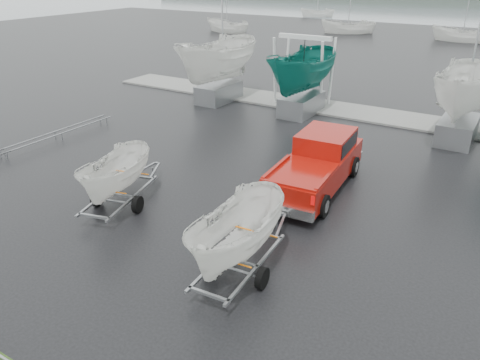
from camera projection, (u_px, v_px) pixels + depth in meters
ground_plane at (194, 188)px, 18.00m from camera, size 120.00×120.00×0.00m
dock at (323, 107)px, 28.05m from camera, size 30.00×3.00×0.12m
pickup_truck at (319, 161)px, 17.78m from camera, size 2.52×6.11×1.99m
trailer_hitched at (239, 190)px, 11.88m from camera, size 1.82×3.67×4.86m
trailer_parked at (113, 143)px, 15.65m from camera, size 2.07×3.78×4.42m
boat_hoist at (304, 60)px, 27.63m from camera, size 3.30×2.18×4.12m
keelboat_0 at (218, 28)px, 27.59m from camera, size 2.79×3.20×10.97m
keelboat_1 at (305, 42)px, 25.29m from camera, size 2.53×3.20×7.83m
keelboat_2 at (473, 56)px, 21.16m from camera, size 2.56×3.20×10.74m
mast_rack_0 at (58, 132)px, 22.89m from camera, size 0.56×6.50×0.06m
moored_boat_0 at (227, 32)px, 59.06m from camera, size 2.87×2.82×11.29m
moored_boat_1 at (347, 33)px, 58.16m from camera, size 3.51×3.48×11.38m
moored_boat_2 at (461, 42)px, 51.96m from camera, size 2.69×2.63×11.35m
moored_boat_4 at (317, 17)px, 76.32m from camera, size 2.88×2.86×10.76m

